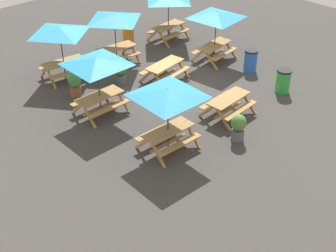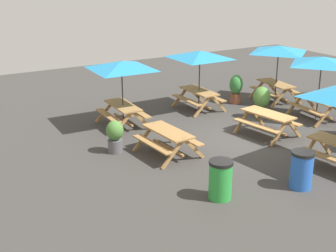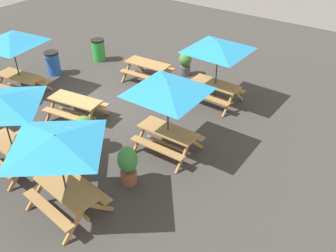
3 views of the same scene
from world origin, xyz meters
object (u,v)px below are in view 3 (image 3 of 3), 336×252
object	(u,v)px
trash_bin_green	(98,50)
picnic_table_1	(168,93)
picnic_table_2	(218,51)
potted_plant_0	(185,63)
picnic_table_5	(1,106)
picnic_table_6	(76,104)
trash_bin_blue	(53,63)
picnic_table_7	(57,147)
potted_plant_2	(128,164)
picnic_table_0	(148,68)
potted_plant_1	(85,131)
picnic_table_3	(12,44)

from	to	relation	value
trash_bin_green	picnic_table_1	bearing A→B (deg)	-30.31
picnic_table_2	potted_plant_0	xyz separation A→B (m)	(-2.10, 1.27, -1.45)
picnic_table_1	picnic_table_5	distance (m)	4.40
picnic_table_6	trash_bin_green	size ratio (longest dim) A/B	2.01
trash_bin_blue	picnic_table_7	bearing A→B (deg)	-38.48
picnic_table_2	potted_plant_2	bearing A→B (deg)	-85.69
picnic_table_6	picnic_table_7	size ratio (longest dim) A/B	0.84
picnic_table_7	potted_plant_0	xyz separation A→B (m)	(-1.74, 8.05, -1.45)
picnic_table_1	trash_bin_blue	xyz separation A→B (m)	(-6.93, 1.61, -1.49)
picnic_table_1	picnic_table_6	distance (m)	3.86
picnic_table_5	trash_bin_blue	distance (m)	6.17
picnic_table_0	potted_plant_0	bearing A→B (deg)	49.26
potted_plant_0	picnic_table_6	bearing A→B (deg)	-103.68
picnic_table_7	potted_plant_1	distance (m)	2.81
picnic_table_7	potted_plant_2	xyz separation A→B (m)	(0.56, 1.63, -1.35)
picnic_table_3	potted_plant_2	size ratio (longest dim) A/B	2.39
potted_plant_2	picnic_table_7	bearing A→B (deg)	-108.96
trash_bin_green	potted_plant_2	xyz separation A→B (m)	(6.27, -5.47, 0.14)
potted_plant_2	potted_plant_1	bearing A→B (deg)	168.57
picnic_table_0	picnic_table_2	bearing A→B (deg)	-3.41
trash_bin_blue	potted_plant_1	xyz separation A→B (m)	(4.87, -2.97, 0.18)
picnic_table_1	trash_bin_green	world-z (taller)	picnic_table_1
picnic_table_0	picnic_table_5	size ratio (longest dim) A/B	0.80
picnic_table_5	potted_plant_1	size ratio (longest dim) A/B	1.98
picnic_table_6	trash_bin_blue	bearing A→B (deg)	142.34
trash_bin_blue	picnic_table_5	bearing A→B (deg)	-51.14
picnic_table_1	picnic_table_7	size ratio (longest dim) A/B	1.21
picnic_table_5	picnic_table_7	size ratio (longest dim) A/B	1.00
trash_bin_green	potted_plant_0	size ratio (longest dim) A/B	0.98
picnic_table_3	trash_bin_blue	xyz separation A→B (m)	(-0.32, 1.83, -1.49)
picnic_table_2	trash_bin_blue	bearing A→B (deg)	-162.98
picnic_table_5	picnic_table_0	bearing A→B (deg)	97.16
picnic_table_7	potted_plant_0	size ratio (longest dim) A/B	2.35
picnic_table_1	picnic_table_5	xyz separation A→B (m)	(-3.17, -3.05, 0.00)
picnic_table_7	picnic_table_6	bearing A→B (deg)	140.96
picnic_table_2	trash_bin_blue	world-z (taller)	picnic_table_2
picnic_table_2	trash_bin_blue	distance (m)	7.05
trash_bin_blue	potted_plant_0	bearing A→B (deg)	33.76
trash_bin_green	potted_plant_2	distance (m)	8.32
picnic_table_3	picnic_table_6	bearing A→B (deg)	-8.70
picnic_table_3	trash_bin_blue	distance (m)	2.38
potted_plant_2	trash_bin_green	bearing A→B (deg)	138.92
picnic_table_5	trash_bin_green	world-z (taller)	picnic_table_5
picnic_table_6	potted_plant_2	world-z (taller)	potted_plant_2
picnic_table_3	potted_plant_1	size ratio (longest dim) A/B	2.38
picnic_table_1	potted_plant_0	world-z (taller)	picnic_table_1
picnic_table_3	potted_plant_0	size ratio (longest dim) A/B	2.82
picnic_table_2	potted_plant_0	distance (m)	2.85
picnic_table_0	picnic_table_2	world-z (taller)	picnic_table_2
picnic_table_6	potted_plant_0	distance (m)	5.10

